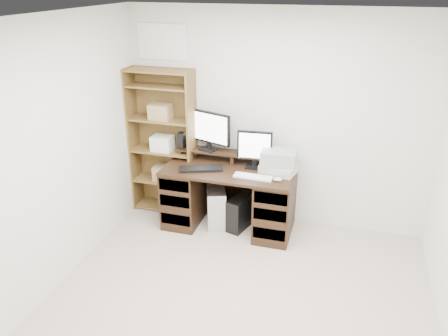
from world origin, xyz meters
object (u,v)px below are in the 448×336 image
at_px(tower_silver, 216,205).
at_px(tower_black, 240,212).
at_px(monitor_small, 255,148).
at_px(monitor_wide, 209,129).
at_px(bookshelf, 163,141).
at_px(printer, 279,168).
at_px(desk, 229,197).

relative_size(tower_silver, tower_black, 1.10).
bearing_deg(tower_silver, monitor_small, -7.06).
relative_size(monitor_wide, monitor_small, 1.31).
bearing_deg(bookshelf, printer, -5.86).
height_order(monitor_small, tower_black, monitor_small).
distance_m(monitor_small, tower_silver, 0.87).
bearing_deg(bookshelf, monitor_small, -4.03).
bearing_deg(tower_black, tower_silver, -168.88).
xyz_separation_m(desk, printer, (0.56, 0.06, 0.41)).
height_order(desk, tower_silver, desk).
xyz_separation_m(printer, tower_silver, (-0.73, -0.03, -0.56)).
distance_m(monitor_wide, printer, 0.94).
relative_size(desk, monitor_small, 3.47).
height_order(monitor_wide, tower_black, monitor_wide).
bearing_deg(desk, printer, 6.49).
xyz_separation_m(monitor_small, printer, (0.30, -0.07, -0.19)).
distance_m(printer, tower_silver, 0.92).
relative_size(desk, monitor_wide, 2.64).
xyz_separation_m(monitor_wide, tower_silver, (0.14, -0.19, -0.89)).
xyz_separation_m(printer, bookshelf, (-1.46, 0.15, 0.12)).
relative_size(desk, bookshelf, 0.83).
distance_m(monitor_wide, bookshelf, 0.63).
relative_size(tower_silver, bookshelf, 0.27).
bearing_deg(tower_black, desk, -162.03).
height_order(desk, printer, printer).
xyz_separation_m(printer, tower_black, (-0.42, -0.06, -0.60)).
height_order(printer, tower_silver, printer).
bearing_deg(printer, monitor_small, 178.51).
xyz_separation_m(monitor_small, bookshelf, (-1.16, 0.08, -0.07)).
height_order(monitor_wide, monitor_small, monitor_wide).
bearing_deg(bookshelf, monitor_wide, 0.88).
bearing_deg(printer, tower_silver, -166.09).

